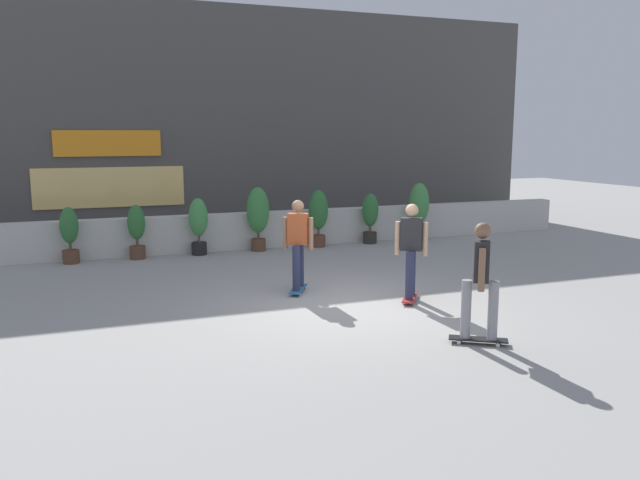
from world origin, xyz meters
TOP-DOWN VIEW (x-y plane):
  - ground_plane at (0.00, 0.00)m, footprint 48.00×48.00m
  - planter_wall at (0.00, 6.00)m, footprint 18.00×0.40m
  - building_backdrop at (-0.01, 10.00)m, footprint 20.00×2.08m
  - potted_plant_0 at (-4.42, 5.55)m, footprint 0.40×0.40m
  - potted_plant_1 at (-2.97, 5.55)m, footprint 0.40×0.40m
  - potted_plant_2 at (-1.55, 5.55)m, footprint 0.44×0.44m
  - potted_plant_3 at (-0.08, 5.55)m, footprint 0.55×0.55m
  - potted_plant_4 at (1.50, 5.55)m, footprint 0.49×0.49m
  - potted_plant_5 at (2.96, 5.55)m, footprint 0.43×0.43m
  - potted_plant_6 at (4.41, 5.55)m, footprint 0.54×0.54m
  - skater_far_right at (1.10, -0.02)m, footprint 0.62×0.77m
  - skater_far_left at (-0.52, 1.24)m, footprint 0.57×0.79m
  - skater_by_wall_left at (0.86, -2.38)m, footprint 0.78×0.61m

SIDE VIEW (x-z plane):
  - ground_plane at x=0.00m, z-range 0.00..0.00m
  - planter_wall at x=0.00m, z-range 0.00..0.90m
  - potted_plant_1 at x=-2.97m, z-range 0.06..1.32m
  - potted_plant_0 at x=-4.42m, z-range 0.06..1.32m
  - potted_plant_5 at x=2.96m, z-range 0.08..1.40m
  - potted_plant_2 at x=-1.55m, z-range 0.09..1.45m
  - potted_plant_4 at x=1.50m, z-range 0.11..1.57m
  - potted_plant_6 at x=4.41m, z-range 0.13..1.69m
  - potted_plant_3 at x=-0.08m, z-range 0.14..1.71m
  - skater_far_right at x=1.10m, z-range 0.09..1.79m
  - skater_far_left at x=-0.52m, z-range 0.09..1.79m
  - skater_by_wall_left at x=0.86m, z-range 0.09..1.79m
  - building_backdrop at x=-0.01m, z-range 0.00..6.50m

